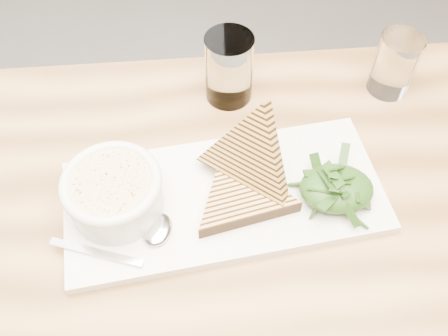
{
  "coord_description": "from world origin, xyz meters",
  "views": [
    {
      "loc": [
        0.11,
        -0.49,
        1.36
      ],
      "look_at": [
        0.12,
        -0.09,
        0.81
      ],
      "focal_mm": 40.0,
      "sensor_mm": 36.0,
      "label": 1
    }
  ],
  "objects_px": {
    "glass_near": "(229,68)",
    "glass_far": "(395,64)",
    "table_top": "(315,243)",
    "platter": "(224,197)",
    "soup_bowl": "(115,196)"
  },
  "relations": [
    {
      "from": "table_top",
      "to": "platter",
      "type": "distance_m",
      "value": 0.14
    },
    {
      "from": "platter",
      "to": "glass_far",
      "type": "bearing_deg",
      "value": 37.77
    },
    {
      "from": "table_top",
      "to": "platter",
      "type": "bearing_deg",
      "value": 153.58
    },
    {
      "from": "soup_bowl",
      "to": "glass_far",
      "type": "bearing_deg",
      "value": 28.52
    },
    {
      "from": "glass_far",
      "to": "glass_near",
      "type": "bearing_deg",
      "value": -178.05
    },
    {
      "from": "glass_near",
      "to": "glass_far",
      "type": "height_order",
      "value": "glass_near"
    },
    {
      "from": "table_top",
      "to": "glass_near",
      "type": "bearing_deg",
      "value": 112.41
    },
    {
      "from": "table_top",
      "to": "glass_near",
      "type": "relative_size",
      "value": 9.53
    },
    {
      "from": "platter",
      "to": "glass_far",
      "type": "distance_m",
      "value": 0.36
    },
    {
      "from": "soup_bowl",
      "to": "glass_near",
      "type": "bearing_deg",
      "value": 54.37
    },
    {
      "from": "soup_bowl",
      "to": "table_top",
      "type": "bearing_deg",
      "value": -9.76
    },
    {
      "from": "table_top",
      "to": "glass_far",
      "type": "bearing_deg",
      "value": 60.76
    },
    {
      "from": "glass_near",
      "to": "glass_far",
      "type": "distance_m",
      "value": 0.27
    },
    {
      "from": "soup_bowl",
      "to": "glass_far",
      "type": "distance_m",
      "value": 0.48
    },
    {
      "from": "soup_bowl",
      "to": "glass_near",
      "type": "relative_size",
      "value": 1.08
    }
  ]
}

